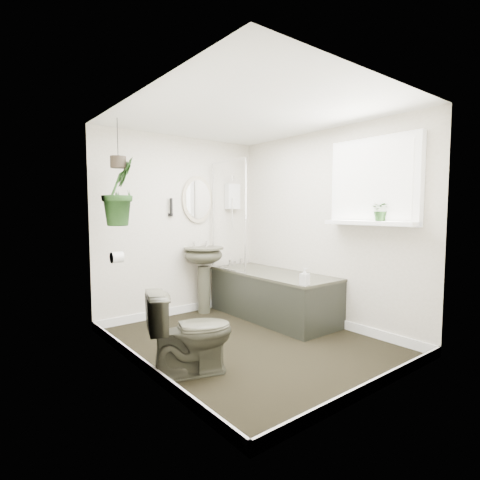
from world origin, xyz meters
TOP-DOWN VIEW (x-y plane):
  - floor at (0.00, 0.00)m, footprint 2.30×2.80m
  - ceiling at (0.00, 0.00)m, footprint 2.30×2.80m
  - wall_back at (0.00, 1.41)m, footprint 2.30×0.02m
  - wall_front at (0.00, -1.41)m, footprint 2.30×0.02m
  - wall_left at (-1.16, 0.00)m, footprint 0.02×2.80m
  - wall_right at (1.16, 0.00)m, footprint 0.02×2.80m
  - skirting at (0.00, 0.00)m, footprint 2.30×2.80m
  - bathtub at (0.80, 0.50)m, footprint 0.72×1.72m
  - bath_screen at (0.47, 0.99)m, footprint 0.04×0.72m
  - shower_box at (0.80, 1.34)m, footprint 0.20×0.10m
  - oval_mirror at (0.25, 1.37)m, footprint 0.46×0.03m
  - wall_sconce at (-0.15, 1.36)m, footprint 0.04×0.04m
  - toilet_roll_holder at (-1.10, 0.70)m, footprint 0.11×0.11m
  - window_recess at (1.09, -0.70)m, footprint 0.08×1.00m
  - window_sill at (1.02, -0.70)m, footprint 0.18×1.00m
  - window_blinds at (1.04, -0.70)m, footprint 0.01×0.86m
  - toilet at (-0.85, -0.27)m, footprint 0.79×0.60m
  - pedestal_sink at (0.25, 1.23)m, footprint 0.54×0.47m
  - sill_plant at (1.05, -0.81)m, footprint 0.26×0.24m
  - hanging_plant at (-0.97, 0.95)m, footprint 0.50×0.50m
  - soap_bottle at (0.51, -0.29)m, footprint 0.09×0.09m
  - hanging_pot at (-0.97, 0.95)m, footprint 0.16×0.16m

SIDE VIEW (x-z plane):
  - floor at x=0.00m, z-range -0.02..0.00m
  - skirting at x=0.00m, z-range 0.00..0.10m
  - bathtub at x=0.80m, z-range 0.00..0.58m
  - toilet at x=-0.85m, z-range 0.00..0.71m
  - pedestal_sink at x=0.25m, z-range 0.00..0.88m
  - soap_bottle at x=0.51m, z-range 0.58..0.76m
  - toilet_roll_holder at x=-1.10m, z-range 0.84..0.96m
  - wall_back at x=0.00m, z-range 0.00..2.30m
  - wall_front at x=0.00m, z-range 0.00..2.30m
  - wall_left at x=-1.16m, z-range 0.00..2.30m
  - wall_right at x=1.16m, z-range 0.00..2.30m
  - window_sill at x=1.02m, z-range 1.21..1.25m
  - bath_screen at x=0.47m, z-range 0.58..1.98m
  - sill_plant at x=1.05m, z-range 1.25..1.48m
  - wall_sconce at x=-0.15m, z-range 1.29..1.51m
  - oval_mirror at x=0.25m, z-range 1.19..1.81m
  - shower_box at x=0.80m, z-range 1.38..1.73m
  - hanging_plant at x=-0.97m, z-range 1.20..1.91m
  - window_recess at x=1.09m, z-range 1.20..2.10m
  - window_blinds at x=1.04m, z-range 1.27..2.03m
  - hanging_pot at x=-0.97m, z-range 1.79..1.91m
  - ceiling at x=0.00m, z-range 2.30..2.32m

